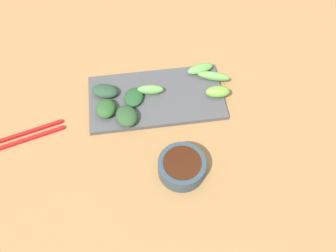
# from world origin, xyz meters

# --- Properties ---
(tabletop) EXTENTS (2.10, 2.10, 0.02)m
(tabletop) POSITION_xyz_m (0.00, 0.00, 0.01)
(tabletop) COLOR #A37748
(tabletop) RESTS_ON ground
(sauce_bowl) EXTENTS (0.11, 0.11, 0.04)m
(sauce_bowl) POSITION_xyz_m (-0.13, -0.02, 0.04)
(sauce_bowl) COLOR #314553
(sauce_bowl) RESTS_ON tabletop
(serving_plate) EXTENTS (0.18, 0.35, 0.01)m
(serving_plate) POSITION_xyz_m (0.09, 0.01, 0.03)
(serving_plate) COLOR #4C4D51
(serving_plate) RESTS_ON tabletop
(broccoli_leafy_0) EXTENTS (0.07, 0.07, 0.03)m
(broccoli_leafy_0) POSITION_xyz_m (0.03, 0.09, 0.05)
(broccoli_leafy_0) COLOR #2C502A
(broccoli_leafy_0) RESTS_ON serving_plate
(broccoli_stalk_1) EXTENTS (0.03, 0.07, 0.03)m
(broccoli_stalk_1) POSITION_xyz_m (0.10, 0.02, 0.05)
(broccoli_stalk_1) COLOR #6CB954
(broccoli_stalk_1) RESTS_ON serving_plate
(broccoli_leafy_2) EXTENTS (0.07, 0.06, 0.02)m
(broccoli_leafy_2) POSITION_xyz_m (0.09, 0.07, 0.04)
(broccoli_leafy_2) COLOR #235029
(broccoli_leafy_2) RESTS_ON serving_plate
(broccoli_stalk_3) EXTENTS (0.04, 0.08, 0.02)m
(broccoli_stalk_3) POSITION_xyz_m (0.16, -0.12, 0.04)
(broccoli_stalk_3) COLOR #67B251
(broccoli_stalk_3) RESTS_ON serving_plate
(broccoli_leafy_4) EXTENTS (0.06, 0.06, 0.03)m
(broccoli_leafy_4) POSITION_xyz_m (0.06, 0.14, 0.05)
(broccoli_leafy_4) COLOR #2C5727
(broccoli_leafy_4) RESTS_ON serving_plate
(broccoli_leafy_5) EXTENTS (0.06, 0.08, 0.03)m
(broccoli_leafy_5) POSITION_xyz_m (0.11, 0.14, 0.05)
(broccoli_leafy_5) COLOR #284832
(broccoli_leafy_5) RESTS_ON serving_plate
(broccoli_stalk_6) EXTENTS (0.04, 0.06, 0.03)m
(broccoli_stalk_6) POSITION_xyz_m (0.07, -0.15, 0.05)
(broccoli_stalk_6) COLOR #75AF40
(broccoli_stalk_6) RESTS_ON serving_plate
(broccoli_stalk_7) EXTENTS (0.05, 0.09, 0.02)m
(broccoli_stalk_7) POSITION_xyz_m (0.13, -0.15, 0.04)
(broccoli_stalk_7) COLOR #6AAD50
(broccoli_stalk_7) RESTS_ON serving_plate
(chopsticks) EXTENTS (0.09, 0.23, 0.01)m
(chopsticks) POSITION_xyz_m (0.01, 0.36, 0.02)
(chopsticks) COLOR red
(chopsticks) RESTS_ON tabletop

